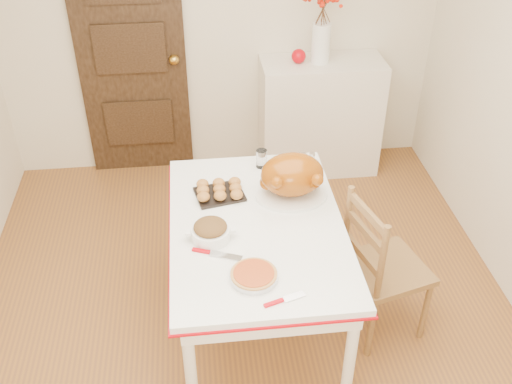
{
  "coord_description": "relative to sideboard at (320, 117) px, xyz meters",
  "views": [
    {
      "loc": [
        -0.23,
        -2.55,
        2.88
      ],
      "look_at": [
        0.07,
        0.02,
        1.03
      ],
      "focal_mm": 41.81,
      "sensor_mm": 36.0,
      "label": 1
    }
  ],
  "objects": [
    {
      "name": "wall_back",
      "position": [
        -0.8,
        0.22,
        0.76
      ],
      "size": [
        3.5,
        0.0,
        2.5
      ],
      "primitive_type": "cube",
      "color": "beige",
      "rests_on": "ground"
    },
    {
      "name": "drinking_glass",
      "position": [
        -0.64,
        -1.24,
        0.41
      ],
      "size": [
        0.08,
        0.08,
        0.12
      ],
      "primitive_type": "cylinder",
      "rotation": [
        0.0,
        0.0,
        -0.13
      ],
      "color": "white",
      "rests_on": "kitchen_table"
    },
    {
      "name": "kitchen_table",
      "position": [
        -0.74,
        -1.81,
        -0.07
      ],
      "size": [
        0.97,
        1.41,
        0.85
      ],
      "primitive_type": null,
      "color": "white",
      "rests_on": "floor"
    },
    {
      "name": "shaker_pair",
      "position": [
        -0.36,
        -1.26,
        0.4
      ],
      "size": [
        0.09,
        0.05,
        0.09
      ],
      "primitive_type": null,
      "rotation": [
        0.0,
        0.0,
        0.17
      ],
      "color": "white",
      "rests_on": "kitchen_table"
    },
    {
      "name": "carving_knife",
      "position": [
        -0.97,
        -2.03,
        0.36
      ],
      "size": [
        0.27,
        0.16,
        0.01
      ],
      "primitive_type": null,
      "rotation": [
        0.0,
        0.0,
        -0.39
      ],
      "color": "silver",
      "rests_on": "kitchen_table"
    },
    {
      "name": "rolls_tray",
      "position": [
        -0.92,
        -1.52,
        0.39
      ],
      "size": [
        0.31,
        0.26,
        0.07
      ],
      "primitive_type": null,
      "rotation": [
        0.0,
        0.0,
        0.21
      ],
      "color": "#A86E36",
      "rests_on": "kitchen_table"
    },
    {
      "name": "chair_oak",
      "position": [
        0.03,
        -1.85,
        0.0
      ],
      "size": [
        0.53,
        0.53,
        0.98
      ],
      "primitive_type": null,
      "rotation": [
        0.0,
        0.0,
        1.84
      ],
      "color": "olive",
      "rests_on": "floor"
    },
    {
      "name": "turkey_platter",
      "position": [
        -0.51,
        -1.57,
        0.49
      ],
      "size": [
        0.43,
        0.34,
        0.27
      ],
      "primitive_type": null,
      "rotation": [
        0.0,
        0.0,
        0.01
      ],
      "color": "#874104",
      "rests_on": "kitchen_table"
    },
    {
      "name": "door_back",
      "position": [
        -1.5,
        0.19,
        0.54
      ],
      "size": [
        0.85,
        0.06,
        2.06
      ],
      "primitive_type": "cube",
      "color": "black",
      "rests_on": "ground"
    },
    {
      "name": "sideboard",
      "position": [
        0.0,
        0.0,
        0.0
      ],
      "size": [
        0.98,
        0.44,
        0.98
      ],
      "primitive_type": "cube",
      "color": "silver",
      "rests_on": "floor"
    },
    {
      "name": "apple",
      "position": [
        -0.2,
        0.0,
        0.55
      ],
      "size": [
        0.11,
        0.11,
        0.11
      ],
      "primitive_type": "sphere",
      "color": "#BC040E",
      "rests_on": "sideboard"
    },
    {
      "name": "floor",
      "position": [
        -0.8,
        -1.78,
        -0.49
      ],
      "size": [
        3.5,
        4.0,
        0.0
      ],
      "primitive_type": "cube",
      "color": "brown",
      "rests_on": "ground"
    },
    {
      "name": "berry_vase",
      "position": [
        -0.03,
        0.0,
        0.81
      ],
      "size": [
        0.33,
        0.33,
        0.64
      ],
      "primitive_type": null,
      "color": "white",
      "rests_on": "sideboard"
    },
    {
      "name": "pie_server",
      "position": [
        -0.68,
        -2.39,
        0.36
      ],
      "size": [
        0.22,
        0.12,
        0.01
      ],
      "primitive_type": null,
      "rotation": [
        0.0,
        0.0,
        0.32
      ],
      "color": "silver",
      "rests_on": "kitchen_table"
    },
    {
      "name": "stuffing_dish",
      "position": [
        -1.0,
        -1.9,
        0.41
      ],
      "size": [
        0.26,
        0.21,
        0.1
      ],
      "primitive_type": null,
      "rotation": [
        0.0,
        0.0,
        -0.0
      ],
      "color": "brown",
      "rests_on": "kitchen_table"
    },
    {
      "name": "pumpkin_pie",
      "position": [
        -0.8,
        -2.23,
        0.38
      ],
      "size": [
        0.27,
        0.27,
        0.05
      ],
      "primitive_type": "cylinder",
      "rotation": [
        0.0,
        0.0,
        0.17
      ],
      "color": "#A83D14",
      "rests_on": "kitchen_table"
    }
  ]
}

